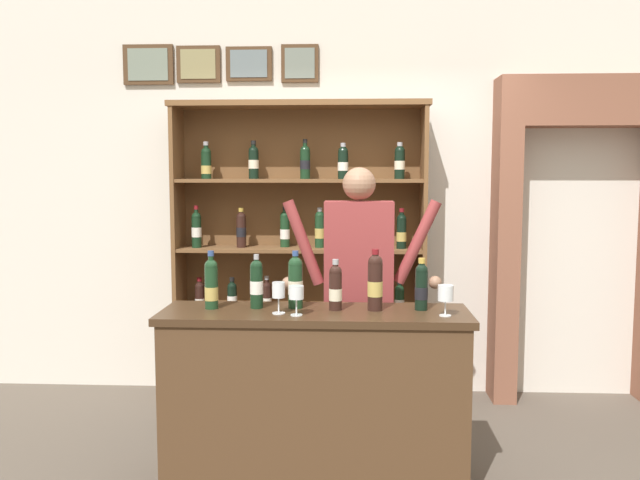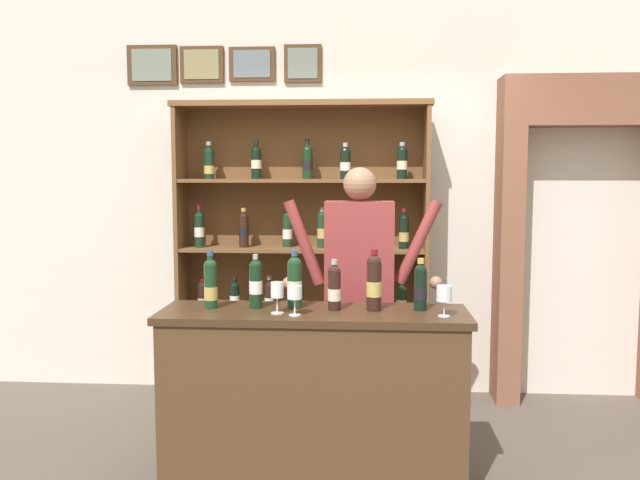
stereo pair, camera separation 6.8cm
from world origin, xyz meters
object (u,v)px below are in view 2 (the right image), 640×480
object	(u,v)px
tasting_bottle_bianco	(211,283)
tasting_bottle_vin_santo	(374,282)
wine_shelf	(303,247)
tasting_bottle_super_tuscan	(334,287)
tasting_bottle_grappa	(421,286)
shopkeeper	(359,275)
tasting_bottle_riserva	(295,281)
tasting_counter	(314,399)
tasting_bottle_rosso	(256,283)
wine_glass_center	(277,292)
wine_glass_left	(295,294)
wine_glass_right	(444,294)

from	to	relation	value
tasting_bottle_bianco	tasting_bottle_vin_santo	world-z (taller)	tasting_bottle_vin_santo
wine_shelf	tasting_bottle_vin_santo	size ratio (longest dim) A/B	6.70
tasting_bottle_super_tuscan	tasting_bottle_bianco	bearing A→B (deg)	179.68
tasting_bottle_super_tuscan	tasting_bottle_grappa	distance (m)	0.46
shopkeeper	tasting_bottle_riserva	xyz separation A→B (m)	(-0.35, -0.51, 0.04)
tasting_counter	tasting_bottle_super_tuscan	xyz separation A→B (m)	(0.11, 0.03, 0.61)
tasting_bottle_bianco	tasting_bottle_rosso	world-z (taller)	tasting_bottle_bianco
shopkeeper	wine_glass_center	distance (m)	0.79
tasting_bottle_super_tuscan	wine_glass_left	xyz separation A→B (m)	(-0.20, -0.15, -0.01)
wine_shelf	tasting_bottle_grappa	xyz separation A→B (m)	(0.76, -1.33, -0.06)
wine_glass_center	wine_shelf	bearing A→B (deg)	90.23
wine_glass_right	tasting_bottle_bianco	bearing A→B (deg)	174.15
tasting_bottle_super_tuscan	tasting_bottle_vin_santo	distance (m)	0.21
tasting_bottle_grappa	wine_glass_left	size ratio (longest dim) A/B	1.80
tasting_bottle_bianco	tasting_bottle_vin_santo	bearing A→B (deg)	-0.02
wine_glass_right	wine_shelf	bearing A→B (deg)	120.49
tasting_bottle_bianco	tasting_bottle_riserva	xyz separation A→B (m)	(0.45, 0.04, 0.01)
wine_glass_right	tasting_bottle_rosso	bearing A→B (deg)	171.31
tasting_bottle_bianco	wine_glass_left	size ratio (longest dim) A/B	2.02
tasting_bottle_super_tuscan	tasting_counter	bearing A→B (deg)	-164.17
tasting_bottle_rosso	wine_glass_center	size ratio (longest dim) A/B	1.77
tasting_bottle_vin_santo	shopkeeper	bearing A→B (deg)	98.71
tasting_counter	shopkeeper	xyz separation A→B (m)	(0.24, 0.58, 0.59)
tasting_counter	wine_glass_left	world-z (taller)	wine_glass_left
tasting_counter	tasting_bottle_riserva	distance (m)	0.64
tasting_bottle_rosso	tasting_bottle_riserva	size ratio (longest dim) A/B	0.94
tasting_counter	tasting_bottle_bianco	bearing A→B (deg)	176.48
shopkeeper	tasting_bottle_bianco	distance (m)	0.97
shopkeeper	tasting_bottle_vin_santo	size ratio (longest dim) A/B	5.26
tasting_bottle_grappa	tasting_bottle_riserva	bearing A→B (deg)	178.50
tasting_bottle_super_tuscan	wine_glass_left	distance (m)	0.25
wine_shelf	tasting_bottle_rosso	distance (m)	1.33
shopkeeper	tasting_bottle_super_tuscan	xyz separation A→B (m)	(-0.13, -0.55, 0.02)
tasting_bottle_grappa	wine_glass_right	size ratio (longest dim) A/B	1.74
tasting_bottle_super_tuscan	wine_glass_center	distance (m)	0.31
wine_shelf	tasting_bottle_bianco	distance (m)	1.40
tasting_bottle_vin_santo	tasting_bottle_riserva	bearing A→B (deg)	174.57
tasting_counter	tasting_bottle_rosso	distance (m)	0.70
tasting_bottle_grappa	tasting_bottle_super_tuscan	bearing A→B (deg)	-176.68
wine_shelf	shopkeeper	size ratio (longest dim) A/B	1.27
wine_glass_center	wine_glass_left	bearing A→B (deg)	-22.94
tasting_bottle_vin_santo	wine_glass_right	world-z (taller)	tasting_bottle_vin_santo
tasting_bottle_rosso	tasting_bottle_vin_santo	distance (m)	0.64
shopkeeper	tasting_bottle_bianco	xyz separation A→B (m)	(-0.80, -0.55, 0.03)
wine_shelf	tasting_counter	world-z (taller)	wine_shelf
tasting_bottle_bianco	tasting_bottle_rosso	size ratio (longest dim) A/B	1.07
wine_glass_left	tasting_bottle_super_tuscan	bearing A→B (deg)	37.22
wine_glass_right	tasting_bottle_grappa	bearing A→B (deg)	125.84
wine_shelf	wine_glass_right	world-z (taller)	wine_shelf
tasting_bottle_riserva	wine_shelf	bearing A→B (deg)	93.54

